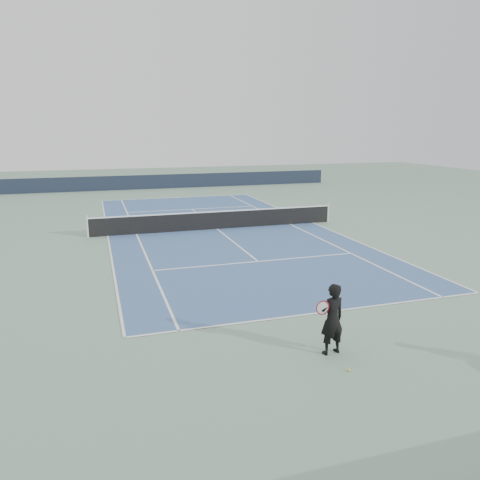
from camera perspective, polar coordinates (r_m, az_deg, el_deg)
name	(u,v)px	position (r m, az deg, el deg)	size (l,w,h in m)	color
ground	(217,229)	(24.33, -2.82, 1.33)	(80.00, 80.00, 0.00)	gray
court_surface	(217,229)	(24.33, -2.82, 1.34)	(10.97, 23.77, 0.01)	#3B5C8C
tennis_net	(217,220)	(24.23, -2.84, 2.50)	(12.90, 0.10, 1.07)	silver
windscreen_far	(165,181)	(41.60, -9.11, 7.07)	(30.00, 0.25, 1.20)	black
tennis_player	(332,319)	(11.05, 11.15, -9.43)	(0.80, 0.55, 1.70)	black
tennis_ball	(349,370)	(10.72, 13.12, -15.16)	(0.06, 0.06, 0.06)	#D2E12E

